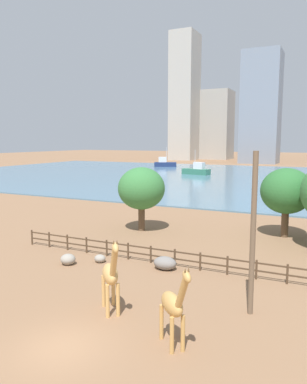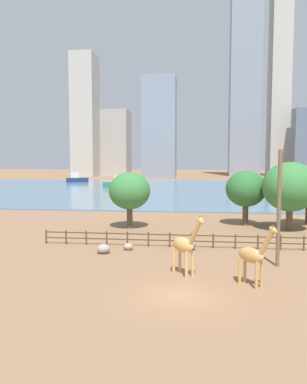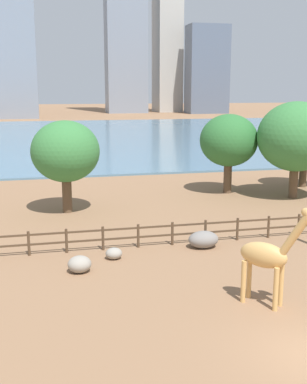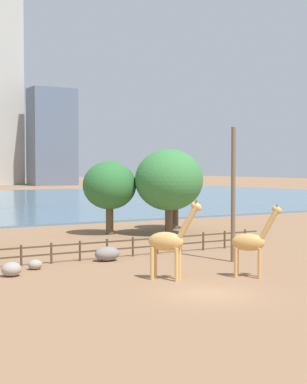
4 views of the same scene
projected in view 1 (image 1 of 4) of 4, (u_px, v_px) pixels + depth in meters
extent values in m
plane|color=#8C6647|center=(282.00, 179.00, 87.98)|extent=(400.00, 400.00, 0.00)
cube|color=slate|center=(281.00, 180.00, 85.28)|extent=(180.00, 86.00, 0.20)
cylinder|color=tan|center=(183.00, 333.00, 16.04)|extent=(0.27, 0.27, 1.64)
cylinder|color=tan|center=(172.00, 335.00, 15.87)|extent=(0.27, 0.27, 1.64)
cylinder|color=tan|center=(172.00, 320.00, 17.22)|extent=(0.27, 0.27, 1.64)
cylinder|color=tan|center=(161.00, 322.00, 17.06)|extent=(0.27, 0.27, 1.64)
ellipsoid|color=tan|center=(172.00, 304.00, 16.40)|extent=(1.79, 1.80, 0.95)
cylinder|color=tan|center=(182.00, 292.00, 15.23)|extent=(0.98, 0.99, 1.74)
ellipsoid|color=tan|center=(187.00, 276.00, 14.73)|extent=(0.70, 0.70, 0.61)
cone|color=brown|center=(189.00, 270.00, 14.71)|extent=(0.12, 0.12, 0.17)
cone|color=brown|center=(185.00, 270.00, 14.67)|extent=(0.12, 0.12, 0.17)
cylinder|color=tan|center=(118.00, 300.00, 19.27)|extent=(0.29, 0.29, 1.75)
cylinder|color=tan|center=(108.00, 301.00, 19.12)|extent=(0.29, 0.29, 1.75)
cylinder|color=tan|center=(113.00, 290.00, 20.56)|extent=(0.29, 0.29, 1.75)
cylinder|color=tan|center=(104.00, 291.00, 20.41)|extent=(0.29, 0.29, 1.75)
ellipsoid|color=tan|center=(110.00, 274.00, 19.68)|extent=(1.86, 1.96, 1.01)
cylinder|color=tan|center=(114.00, 262.00, 18.40)|extent=(1.04, 1.11, 1.84)
ellipsoid|color=tan|center=(115.00, 248.00, 17.84)|extent=(0.73, 0.76, 0.66)
cone|color=brown|center=(117.00, 242.00, 17.82)|extent=(0.13, 0.13, 0.18)
cone|color=brown|center=(114.00, 242.00, 17.77)|extent=(0.13, 0.13, 0.18)
cylinder|color=brown|center=(253.00, 235.00, 19.10)|extent=(0.28, 0.28, 8.52)
ellipsoid|color=gray|center=(165.00, 263.00, 26.32)|extent=(1.65, 1.23, 0.92)
ellipsoid|color=gray|center=(100.00, 258.00, 27.87)|extent=(0.85, 0.78, 0.58)
ellipsoid|color=gray|center=(68.00, 259.00, 27.36)|extent=(1.11, 1.05, 0.79)
cylinder|color=#4C3826|center=(32.00, 237.00, 32.58)|extent=(0.14, 0.14, 1.30)
cylinder|color=#4C3826|center=(49.00, 240.00, 31.76)|extent=(0.14, 0.14, 1.30)
cylinder|color=#4C3826|center=(67.00, 242.00, 30.95)|extent=(0.14, 0.14, 1.30)
cylinder|color=#4C3826|center=(86.00, 245.00, 30.13)|extent=(0.14, 0.14, 1.30)
cylinder|color=#4C3826|center=(107.00, 248.00, 29.31)|extent=(0.14, 0.14, 1.30)
cylinder|color=#4C3826|center=(128.00, 251.00, 28.50)|extent=(0.14, 0.14, 1.30)
cylinder|color=#4C3826|center=(151.00, 254.00, 27.68)|extent=(0.14, 0.14, 1.30)
cylinder|color=#4C3826|center=(175.00, 258.00, 26.87)|extent=(0.14, 0.14, 1.30)
cylinder|color=#4C3826|center=(200.00, 262.00, 26.05)|extent=(0.14, 0.14, 1.30)
cylinder|color=#4C3826|center=(227.00, 265.00, 25.24)|extent=(0.14, 0.14, 1.30)
cylinder|color=#4C3826|center=(256.00, 270.00, 24.42)|extent=(0.14, 0.14, 1.30)
cylinder|color=#4C3826|center=(287.00, 274.00, 23.60)|extent=(0.14, 0.14, 1.30)
cube|color=#4C3826|center=(169.00, 251.00, 26.99)|extent=(26.10, 0.08, 0.10)
cube|color=#4C3826|center=(169.00, 258.00, 27.06)|extent=(26.10, 0.08, 0.10)
cylinder|color=brown|center=(142.00, 219.00, 37.61)|extent=(0.67, 0.67, 2.41)
ellipsoid|color=#387A3D|center=(141.00, 188.00, 37.19)|extent=(4.69, 4.69, 4.22)
cylinder|color=brown|center=(285.00, 224.00, 35.11)|extent=(0.67, 0.67, 2.47)
ellipsoid|color=#2D6B33|center=(286.00, 191.00, 34.68)|extent=(4.73, 4.73, 4.26)
cube|color=navy|center=(165.00, 164.00, 125.69)|extent=(7.80, 5.34, 1.47)
cube|color=silver|center=(163.00, 160.00, 125.50)|extent=(3.13, 2.67, 1.76)
cylinder|color=silver|center=(166.00, 155.00, 125.22)|extent=(0.16, 0.16, 5.15)
cube|color=#337259|center=(196.00, 172.00, 97.19)|extent=(7.59, 3.98, 1.44)
cube|color=silver|center=(199.00, 166.00, 96.44)|extent=(2.89, 2.21, 1.73)
cylinder|color=silver|center=(195.00, 159.00, 96.96)|extent=(0.14, 0.14, 5.06)
cube|color=#ADA89E|center=(217.00, 125.00, 179.14)|extent=(13.27, 14.88, 32.27)
cube|color=gray|center=(261.00, 108.00, 145.45)|extent=(14.18, 13.21, 42.80)
cube|color=#B7B2A8|center=(185.00, 97.00, 170.56)|extent=(10.71, 13.83, 56.65)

